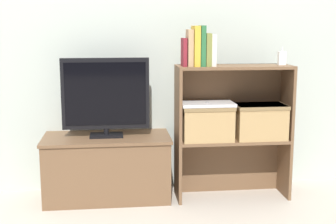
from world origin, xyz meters
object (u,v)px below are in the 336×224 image
at_px(storage_basket_left, 207,121).
at_px(storage_basket_right, 260,120).
at_px(baby_monitor, 282,58).
at_px(book_olive, 207,50).
at_px(tv_stand, 107,167).
at_px(laptop, 207,104).
at_px(tv, 106,96).
at_px(book_mustard, 196,46).
at_px(book_forest, 202,46).
at_px(book_maroon, 184,52).
at_px(book_ivory, 212,50).
at_px(book_tan, 190,48).

relative_size(storage_basket_left, storage_basket_right, 1.00).
bearing_deg(baby_monitor, book_olive, -176.83).
relative_size(baby_monitor, storage_basket_right, 0.35).
height_order(tv_stand, laptop, laptop).
bearing_deg(tv, storage_basket_right, -4.46).
bearing_deg(book_mustard, tv, 170.88).
distance_m(storage_basket_left, storage_basket_right, 0.36).
bearing_deg(book_forest, baby_monitor, 2.97).
relative_size(book_forest, storage_basket_right, 0.76).
relative_size(book_mustard, baby_monitor, 2.15).
relative_size(book_maroon, book_forest, 0.69).
distance_m(tv_stand, tv, 0.49).
height_order(book_mustard, storage_basket_left, book_mustard).
relative_size(book_maroon, storage_basket_left, 0.53).
bearing_deg(book_ivory, tv, 172.31).
relative_size(book_mustard, laptop, 0.73).
height_order(book_mustard, storage_basket_right, book_mustard).
relative_size(book_ivory, storage_basket_right, 0.60).
bearing_deg(book_olive, storage_basket_right, 2.07).
height_order(book_mustard, baby_monitor, book_mustard).
bearing_deg(tv, tv_stand, 90.00).
xyz_separation_m(book_forest, book_ivory, (0.07, 0.00, -0.03)).
bearing_deg(book_forest, book_maroon, 180.00).
height_order(book_forest, book_ivory, book_forest).
xyz_separation_m(book_ivory, baby_monitor, (0.48, 0.03, -0.06)).
height_order(book_ivory, storage_basket_left, book_ivory).
distance_m(tv, book_mustard, 0.68).
bearing_deg(book_olive, book_tan, 180.00).
relative_size(book_tan, book_ivory, 1.16).
bearing_deg(book_maroon, storage_basket_right, 1.47).
bearing_deg(book_mustard, storage_basket_left, 9.20).
bearing_deg(book_ivory, tv_stand, 172.18).
xyz_separation_m(book_maroon, book_olive, (0.15, 0.00, 0.02)).
distance_m(book_forest, storage_basket_right, 0.64).
height_order(book_maroon, storage_basket_left, book_maroon).
bearing_deg(baby_monitor, laptop, -178.30).
bearing_deg(storage_basket_left, book_ivory, -26.15).
height_order(book_olive, storage_basket_right, book_olive).
xyz_separation_m(tv_stand, book_mustard, (0.59, -0.10, 0.82)).
height_order(tv_stand, book_forest, book_forest).
bearing_deg(book_ivory, book_forest, 180.00).
distance_m(book_ivory, storage_basket_right, 0.58).
xyz_separation_m(tv, storage_basket_right, (1.03, -0.08, -0.17)).
xyz_separation_m(tv, book_forest, (0.63, -0.09, 0.33)).
distance_m(tv, book_ivory, 0.76).
bearing_deg(storage_basket_left, baby_monitor, 1.70).
xyz_separation_m(baby_monitor, laptop, (-0.51, -0.01, -0.30)).
distance_m(book_olive, book_ivory, 0.04).
distance_m(tv, laptop, 0.68).
bearing_deg(baby_monitor, book_ivory, -176.59).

